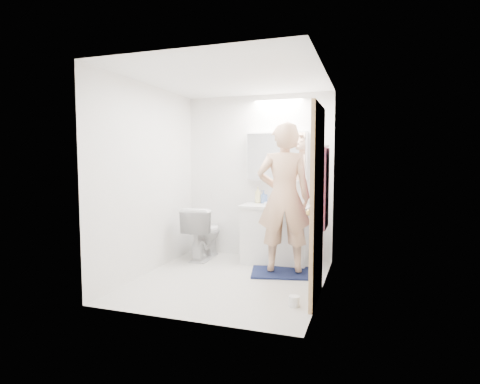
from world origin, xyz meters
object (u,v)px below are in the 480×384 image
at_px(vanity_cabinet, 276,235).
at_px(person, 284,197).
at_px(soap_bottle_b, 263,197).
at_px(toothbrush_cup, 295,201).
at_px(toilet_paper_roll, 294,301).
at_px(medicine_cabinet, 277,156).
at_px(soap_bottle_a, 258,195).
at_px(toilet, 203,232).

height_order(vanity_cabinet, person, person).
distance_m(person, soap_bottle_b, 0.83).
bearing_deg(toothbrush_cup, toilet_paper_roll, -79.46).
relative_size(soap_bottle_b, toilet_paper_roll, 1.69).
height_order(vanity_cabinet, medicine_cabinet, medicine_cabinet).
bearing_deg(soap_bottle_a, soap_bottle_b, 21.58).
distance_m(vanity_cabinet, soap_bottle_b, 0.60).
height_order(toilet, toilet_paper_roll, toilet).
xyz_separation_m(toilet, toilet_paper_roll, (1.62, -1.44, -0.34)).
bearing_deg(vanity_cabinet, toilet_paper_roll, -70.42).
height_order(soap_bottle_a, soap_bottle_b, soap_bottle_a).
distance_m(vanity_cabinet, medicine_cabinet, 1.13).
relative_size(medicine_cabinet, toothbrush_cup, 8.67).
height_order(soap_bottle_b, toothbrush_cup, soap_bottle_b).
bearing_deg(person, toilet, -29.69).
distance_m(person, soap_bottle_a, 0.85).
xyz_separation_m(vanity_cabinet, soap_bottle_b, (-0.23, 0.18, 0.52)).
bearing_deg(toilet_paper_roll, soap_bottle_a, 116.86).
xyz_separation_m(medicine_cabinet, soap_bottle_b, (-0.19, -0.03, -0.59)).
bearing_deg(vanity_cabinet, toilet, -173.85).
bearing_deg(toothbrush_cup, person, -91.35).
relative_size(vanity_cabinet, toothbrush_cup, 8.86).
xyz_separation_m(soap_bottle_b, toothbrush_cup, (0.47, -0.02, -0.05)).
distance_m(toilet, toilet_paper_roll, 2.19).
height_order(medicine_cabinet, soap_bottle_b, medicine_cabinet).
xyz_separation_m(medicine_cabinet, person, (0.26, -0.72, -0.52)).
relative_size(vanity_cabinet, toilet, 1.16).
bearing_deg(soap_bottle_b, vanity_cabinet, -37.56).
bearing_deg(soap_bottle_a, medicine_cabinet, 12.81).
bearing_deg(toilet, toothbrush_cup, -170.51).
relative_size(person, soap_bottle_b, 10.00).
height_order(medicine_cabinet, toothbrush_cup, medicine_cabinet).
distance_m(medicine_cabinet, soap_bottle_a, 0.62).
bearing_deg(toilet_paper_roll, medicine_cabinet, 108.75).
xyz_separation_m(vanity_cabinet, person, (0.22, -0.51, 0.59)).
relative_size(soap_bottle_a, soap_bottle_b, 1.28).
relative_size(vanity_cabinet, toilet_paper_roll, 8.18).
xyz_separation_m(soap_bottle_a, soap_bottle_b, (0.08, 0.03, -0.03)).
distance_m(soap_bottle_b, toilet_paper_roll, 2.09).
xyz_separation_m(toilet, soap_bottle_a, (0.76, 0.27, 0.55)).
distance_m(soap_bottle_a, soap_bottle_b, 0.09).
distance_m(medicine_cabinet, person, 0.93).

